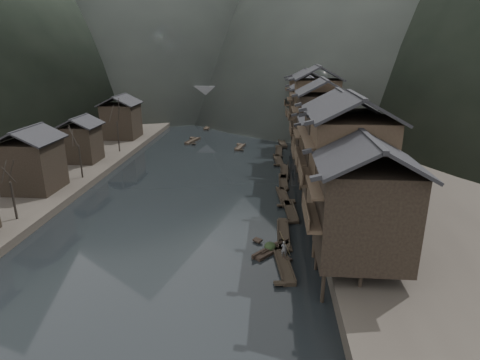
# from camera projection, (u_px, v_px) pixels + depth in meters

# --- Properties ---
(water) EXTENTS (300.00, 300.00, 0.00)m
(water) POSITION_uv_depth(u_px,v_px,m) (173.00, 236.00, 41.91)
(water) COLOR black
(water) RESTS_ON ground
(right_bank) EXTENTS (40.00, 200.00, 1.80)m
(right_bank) POSITION_uv_depth(u_px,v_px,m) (401.00, 145.00, 76.91)
(right_bank) COLOR #2D2823
(right_bank) RESTS_ON ground
(left_bank) EXTENTS (40.00, 200.00, 1.20)m
(left_bank) POSITION_uv_depth(u_px,v_px,m) (51.00, 140.00, 82.12)
(left_bank) COLOR #2D2823
(left_bank) RESTS_ON ground
(stilt_houses) EXTENTS (9.00, 67.60, 16.19)m
(stilt_houses) POSITION_uv_depth(u_px,v_px,m) (323.00, 120.00, 56.42)
(stilt_houses) COLOR black
(stilt_houses) RESTS_ON ground
(left_houses) EXTENTS (8.10, 53.20, 8.73)m
(left_houses) POSITION_uv_depth(u_px,v_px,m) (69.00, 138.00, 60.65)
(left_houses) COLOR black
(left_houses) RESTS_ON left_bank
(bare_trees) EXTENTS (3.87, 43.79, 7.74)m
(bare_trees) POSITION_uv_depth(u_px,v_px,m) (60.00, 147.00, 51.48)
(bare_trees) COLOR black
(bare_trees) RESTS_ON left_bank
(moored_sampans) EXTENTS (2.97, 72.51, 0.47)m
(moored_sampans) POSITION_uv_depth(u_px,v_px,m) (282.00, 163.00, 67.10)
(moored_sampans) COLOR black
(moored_sampans) RESTS_ON water
(midriver_boats) EXTENTS (12.44, 36.02, 0.45)m
(midriver_boats) POSITION_uv_depth(u_px,v_px,m) (217.00, 132.00, 91.55)
(midriver_boats) COLOR black
(midriver_boats) RESTS_ON water
(stone_bridge) EXTENTS (40.00, 6.00, 9.00)m
(stone_bridge) POSITION_uv_depth(u_px,v_px,m) (235.00, 100.00, 108.41)
(stone_bridge) COLOR #4C4C4F
(stone_bridge) RESTS_ON ground
(hero_sampan) EXTENTS (3.90, 4.52, 0.44)m
(hero_sampan) POSITION_uv_depth(u_px,v_px,m) (272.00, 249.00, 38.67)
(hero_sampan) COLOR black
(hero_sampan) RESTS_ON water
(cargo_heap) EXTENTS (1.13, 1.48, 0.68)m
(cargo_heap) POSITION_uv_depth(u_px,v_px,m) (270.00, 243.00, 38.67)
(cargo_heap) COLOR black
(cargo_heap) RESTS_ON hero_sampan
(boatman) EXTENTS (0.66, 0.50, 1.63)m
(boatman) POSITION_uv_depth(u_px,v_px,m) (284.00, 247.00, 36.94)
(boatman) COLOR #4D4D4F
(boatman) RESTS_ON hero_sampan
(bamboo_pole) EXTENTS (1.41, 1.92, 3.84)m
(bamboo_pole) POSITION_uv_depth(u_px,v_px,m) (287.00, 220.00, 36.06)
(bamboo_pole) COLOR #8C7A51
(bamboo_pole) RESTS_ON boatman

